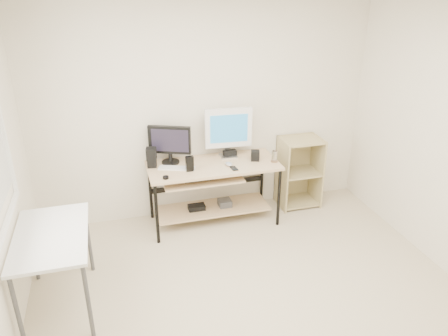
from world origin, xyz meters
TOP-DOWN VIEW (x-y plane):
  - room at (-0.14, 0.04)m, footprint 4.01×4.01m
  - desk at (-0.03, 1.66)m, footprint 1.50×0.65m
  - side_table at (-1.68, 0.60)m, footprint 0.60×1.00m
  - shelf_unit at (1.15, 1.82)m, footprint 0.50×0.40m
  - black_monitor at (-0.46, 1.83)m, footprint 0.47×0.23m
  - white_imac at (0.23, 1.83)m, footprint 0.55×0.18m
  - keyboard at (-0.43, 1.65)m, footprint 0.42×0.25m
  - mouse at (0.16, 1.57)m, footprint 0.09×0.13m
  - center_speaker at (0.25, 1.82)m, footprint 0.16×0.08m
  - speaker_left at (-0.68, 1.77)m, footprint 0.13×0.13m
  - speaker_right at (0.50, 1.64)m, footprint 0.12×0.12m
  - audio_controller at (-0.29, 1.55)m, footprint 0.09×0.05m
  - volume_puck at (-0.58, 1.42)m, footprint 0.07×0.07m
  - smartphone at (0.19, 1.47)m, footprint 0.07×0.12m
  - coaster at (0.70, 1.54)m, footprint 0.10×0.10m
  - drinking_glass at (0.70, 1.54)m, footprint 0.07×0.07m

SIDE VIEW (x-z plane):
  - shelf_unit at x=1.15m, z-range 0.00..0.90m
  - desk at x=-0.03m, z-range 0.16..0.91m
  - side_table at x=-1.68m, z-range 0.30..1.05m
  - coaster at x=0.70m, z-range 0.75..0.76m
  - smartphone at x=0.19m, z-range 0.75..0.76m
  - keyboard at x=-0.43m, z-range 0.75..0.76m
  - volume_puck at x=-0.58m, z-range 0.75..0.78m
  - mouse at x=0.16m, z-range 0.75..0.79m
  - center_speaker at x=0.25m, z-range 0.75..0.83m
  - speaker_right at x=0.50m, z-range 0.75..0.87m
  - drinking_glass at x=0.70m, z-range 0.76..0.88m
  - audio_controller at x=-0.29m, z-range 0.75..0.92m
  - speaker_left at x=-0.68m, z-range 0.76..0.98m
  - black_monitor at x=-0.46m, z-range 0.78..1.23m
  - white_imac at x=0.23m, z-range 0.80..1.39m
  - room at x=-0.14m, z-range 0.01..2.63m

